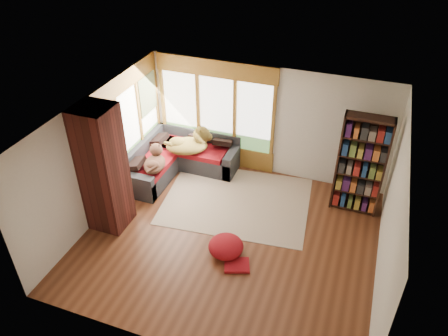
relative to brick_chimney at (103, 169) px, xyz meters
The scene contains 17 objects.
floor 2.75m from the brick_chimney, ahead, with size 5.50×5.50×0.00m, color #532917.
ceiling 2.75m from the brick_chimney, ahead, with size 5.50×5.50×0.00m, color white.
wall_back 3.73m from the brick_chimney, 49.90° to the left, with size 5.50×0.04×2.60m, color silver.
wall_front 3.22m from the brick_chimney, 41.86° to the right, with size 5.50×0.04×2.60m, color silver.
wall_left 0.49m from the brick_chimney, 135.00° to the left, with size 0.04×5.00×2.60m, color silver.
wall_right 5.16m from the brick_chimney, ahead, with size 0.04×5.00×2.60m, color silver.
windows_back 3.07m from the brick_chimney, 66.95° to the left, with size 2.82×0.10×1.90m.
windows_left 1.58m from the brick_chimney, 101.66° to the left, with size 0.10×2.62×1.90m.
roller_blind 2.44m from the brick_chimney, 96.95° to the left, with size 0.03×0.72×0.90m, color #6E7D56.
brick_chimney is the anchor object (origin of this frame).
sectional_sofa 2.32m from the brick_chimney, 77.71° to the left, with size 2.20×2.20×0.80m.
area_rug 2.94m from the brick_chimney, 34.78° to the left, with size 3.07×2.35×0.01m, color beige.
bookshelf 5.01m from the brick_chimney, 24.98° to the left, with size 0.93×0.31×2.18m.
pouf 2.71m from the brick_chimney, ahead, with size 0.66×0.66×0.35m, color maroon.
dog_tan 2.41m from the brick_chimney, 70.49° to the left, with size 1.14×0.97×0.55m.
dog_brindle 1.52m from the brick_chimney, 77.33° to the left, with size 0.64×0.83×0.41m.
throw_pillows 2.24m from the brick_chimney, 75.74° to the left, with size 1.98×1.68×0.45m.
Camera 1 is at (2.04, -5.90, 5.96)m, focal length 35.00 mm.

